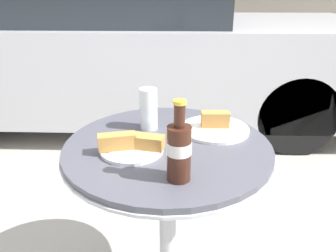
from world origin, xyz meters
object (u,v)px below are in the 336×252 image
(bistro_table, at_px, (168,180))
(cola_bottle_left, at_px, (179,150))
(lunch_plate_near, at_px, (132,146))
(parked_car, at_px, (126,48))
(lunch_plate_far, at_px, (215,127))
(drinking_glass, at_px, (149,111))

(bistro_table, height_order, cola_bottle_left, cola_bottle_left)
(lunch_plate_near, relative_size, parked_car, 0.05)
(lunch_plate_far, bearing_deg, bistro_table, -145.77)
(cola_bottle_left, xyz_separation_m, drinking_glass, (-0.11, 0.34, -0.02))
(lunch_plate_near, bearing_deg, lunch_plate_far, 31.58)
(drinking_glass, relative_size, parked_car, 0.04)
(lunch_plate_near, bearing_deg, cola_bottle_left, -45.95)
(lunch_plate_far, height_order, parked_car, parked_car)
(drinking_glass, relative_size, lunch_plate_near, 0.72)
(lunch_plate_far, bearing_deg, parked_car, 107.44)
(bistro_table, relative_size, drinking_glass, 4.73)
(bistro_table, relative_size, cola_bottle_left, 3.16)
(bistro_table, xyz_separation_m, lunch_plate_near, (-0.11, -0.06, 0.16))
(bistro_table, bearing_deg, parked_car, 102.29)
(bistro_table, distance_m, drinking_glass, 0.26)
(lunch_plate_far, bearing_deg, lunch_plate_near, -148.42)
(cola_bottle_left, bearing_deg, parked_car, 102.07)
(bistro_table, distance_m, lunch_plate_near, 0.21)
(drinking_glass, bearing_deg, lunch_plate_near, -102.08)
(cola_bottle_left, height_order, lunch_plate_far, cola_bottle_left)
(parked_car, bearing_deg, bistro_table, -77.71)
(cola_bottle_left, distance_m, drinking_glass, 0.36)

